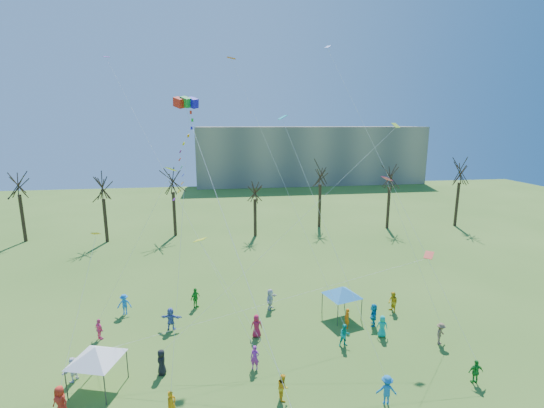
{
  "coord_description": "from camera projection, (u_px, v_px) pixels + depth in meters",
  "views": [
    {
      "loc": [
        -3.31,
        -17.93,
        15.98
      ],
      "look_at": [
        0.12,
        5.0,
        11.0
      ],
      "focal_mm": 25.0,
      "sensor_mm": 36.0,
      "label": 1
    }
  ],
  "objects": [
    {
      "name": "distant_building",
      "position": [
        310.0,
        155.0,
        102.07
      ],
      "size": [
        60.0,
        14.0,
        15.0
      ],
      "primitive_type": "cube",
      "color": "gray",
      "rests_on": "ground"
    },
    {
      "name": "big_box_kite",
      "position": [
        187.0,
        158.0,
        26.18
      ],
      "size": [
        3.63,
        7.47,
        20.64
      ],
      "color": "red",
      "rests_on": "ground"
    },
    {
      "name": "festival_crowd",
      "position": [
        264.0,
        332.0,
        27.93
      ],
      "size": [
        26.39,
        14.59,
        1.85
      ],
      "color": "red",
      "rests_on": "ground"
    },
    {
      "name": "small_kites_aloft",
      "position": [
        260.0,
        160.0,
        28.13
      ],
      "size": [
        25.19,
        16.19,
        32.71
      ],
      "color": "orange",
      "rests_on": "ground"
    },
    {
      "name": "canopy_tent_white",
      "position": [
        96.0,
        353.0,
        22.76
      ],
      "size": [
        3.6,
        3.6,
        2.83
      ],
      "color": "#3F3F44",
      "rests_on": "ground"
    },
    {
      "name": "canopy_tent_blue",
      "position": [
        342.0,
        291.0,
        31.45
      ],
      "size": [
        3.46,
        3.46,
        2.7
      ],
      "color": "#3F3F44",
      "rests_on": "ground"
    },
    {
      "name": "bare_tree_row",
      "position": [
        265.0,
        185.0,
        54.86
      ],
      "size": [
        69.4,
        8.66,
        10.82
      ],
      "color": "black",
      "rests_on": "ground"
    }
  ]
}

